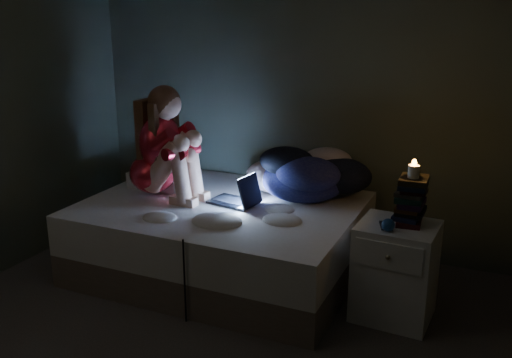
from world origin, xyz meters
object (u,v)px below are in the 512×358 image
Objects in this scene: woman at (152,141)px; candle at (414,172)px; laptop at (233,187)px; nightstand at (395,271)px; phone at (386,226)px; bed at (222,237)px.

woman is 10.78× the size of candle.
laptop is at bearing 10.49° from woman.
candle is (1.94, -0.04, -0.00)m from woman.
nightstand is (1.88, -0.11, -0.66)m from woman.
phone is (1.82, -0.18, -0.33)m from woman.
bed is at bearing 176.44° from candle.
candle is (1.30, -0.13, 0.31)m from laptop.
woman is at bearing -175.69° from bed.
laptop is at bearing 174.50° from candle.
laptop is 1.21m from phone.
nightstand is 0.34m from phone.
nightstand reaches higher than bed.
woman reaches higher than laptop.
bed is at bearing -144.79° from laptop.
bed is at bearing 148.90° from phone.
candle reaches higher than laptop.
phone is at bearing -9.78° from bed.
phone is at bearing -129.25° from nightstand.
woman reaches higher than phone.
bed is 0.40m from laptop.
bed is 24.71× the size of candle.
phone is at bearing -131.84° from candle.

